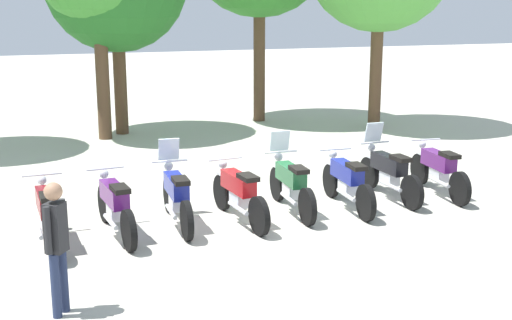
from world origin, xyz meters
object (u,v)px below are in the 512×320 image
object	(u,v)px
motorcycle_1	(115,205)
motorcycle_4	(291,183)
motorcycle_2	(176,195)
motorcycle_0	(47,213)
motorcycle_6	(389,172)
motorcycle_3	(239,193)
motorcycle_7	(438,169)
person_0	(56,239)
motorcycle_5	(347,181)

from	to	relation	value
motorcycle_1	motorcycle_4	bearing A→B (deg)	-91.59
motorcycle_2	motorcycle_4	xyz separation A→B (m)	(2.08, 0.03, 0.00)
motorcycle_0	motorcycle_6	distance (m)	6.26
motorcycle_3	motorcycle_6	bearing A→B (deg)	-88.51
motorcycle_3	motorcycle_4	xyz separation A→B (m)	(1.05, 0.21, 0.01)
motorcycle_0	motorcycle_6	world-z (taller)	motorcycle_6
motorcycle_1	motorcycle_7	distance (m)	6.26
person_0	motorcycle_3	bearing A→B (deg)	-103.09
motorcycle_4	motorcycle_5	distance (m)	1.05
motorcycle_7	person_0	bearing A→B (deg)	117.44
motorcycle_1	motorcycle_4	world-z (taller)	motorcycle_4
motorcycle_1	motorcycle_3	xyz separation A→B (m)	(2.08, -0.00, 0.00)
motorcycle_0	person_0	bearing A→B (deg)	177.57
motorcycle_3	motorcycle_4	bearing A→B (deg)	-83.77
motorcycle_0	motorcycle_3	size ratio (longest dim) A/B	1.00
motorcycle_7	motorcycle_5	bearing A→B (deg)	101.21
motorcycle_1	person_0	distance (m)	2.90
person_0	motorcycle_1	bearing A→B (deg)	-75.00
motorcycle_0	motorcycle_7	xyz separation A→B (m)	(7.29, 0.35, 0.00)
motorcycle_3	motorcycle_6	distance (m)	3.15
motorcycle_5	motorcycle_6	size ratio (longest dim) A/B	1.00
motorcycle_2	motorcycle_7	bearing A→B (deg)	-86.57
motorcycle_0	motorcycle_1	distance (m)	1.04
motorcycle_1	motorcycle_7	size ratio (longest dim) A/B	1.00
motorcycle_0	person_0	xyz separation A→B (m)	(-0.01, -2.59, 0.45)
motorcycle_0	motorcycle_4	world-z (taller)	motorcycle_4
motorcycle_4	motorcycle_7	distance (m)	3.12
motorcycle_0	motorcycle_1	world-z (taller)	same
motorcycle_3	motorcycle_5	xyz separation A→B (m)	(2.09, 0.07, 0.00)
motorcycle_6	motorcycle_5	bearing A→B (deg)	106.20
motorcycle_0	motorcycle_2	bearing A→B (deg)	-85.08
motorcycle_3	motorcycle_2	bearing A→B (deg)	74.73
motorcycle_0	motorcycle_7	world-z (taller)	same
motorcycle_0	motorcycle_2	xyz separation A→B (m)	(2.08, 0.26, 0.01)
motorcycle_4	person_0	world-z (taller)	person_0
motorcycle_0	motorcycle_4	size ratio (longest dim) A/B	1.00
motorcycle_5	motorcycle_6	xyz separation A→B (m)	(1.04, 0.31, 0.01)
motorcycle_4	motorcycle_5	xyz separation A→B (m)	(1.04, -0.15, -0.01)
motorcycle_3	motorcycle_7	xyz separation A→B (m)	(4.17, 0.28, 0.00)
motorcycle_1	motorcycle_6	xyz separation A→B (m)	(5.21, 0.37, 0.01)
motorcycle_2	motorcycle_7	distance (m)	5.20
motorcycle_1	motorcycle_2	xyz separation A→B (m)	(1.05, 0.18, 0.01)
motorcycle_7	person_0	size ratio (longest dim) A/B	1.34
motorcycle_5	motorcycle_3	bearing A→B (deg)	95.55
motorcycle_3	motorcycle_6	size ratio (longest dim) A/B	1.00
motorcycle_4	person_0	bearing A→B (deg)	127.28
motorcycle_0	motorcycle_3	bearing A→B (deg)	-90.73
motorcycle_5	motorcycle_0	bearing A→B (deg)	95.29
motorcycle_3	person_0	distance (m)	4.14
motorcycle_1	person_0	world-z (taller)	person_0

